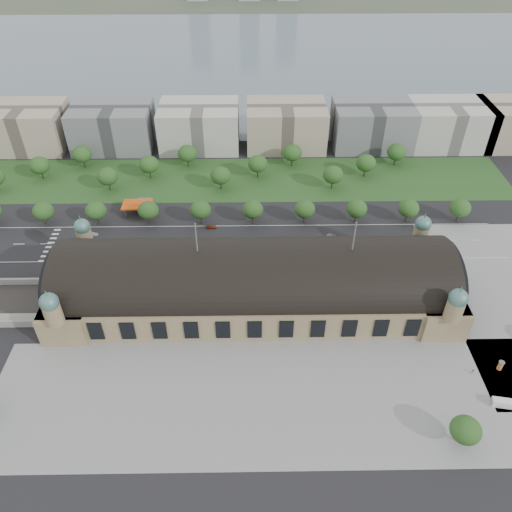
{
  "coord_description": "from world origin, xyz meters",
  "views": [
    {
      "loc": [
        -1.21,
        -138.23,
        135.57
      ],
      "look_at": [
        0.91,
        11.02,
        14.0
      ],
      "focal_mm": 35.0,
      "sensor_mm": 36.0,
      "label": 1
    }
  ],
  "objects_px": {
    "traffic_car_3": "(212,227)",
    "traffic_car_5": "(331,236)",
    "petrol_station": "(141,204)",
    "traffic_car_1": "(93,234)",
    "parked_car_4": "(164,260)",
    "bus_mid": "(282,254)",
    "parked_car_1": "(97,266)",
    "traffic_car_2": "(104,241)",
    "traffic_car_6": "(395,248)",
    "parked_car_3": "(113,267)",
    "bus_west": "(246,249)",
    "van_south": "(501,403)",
    "parked_car_5": "(166,266)",
    "bus_east": "(309,255)",
    "parked_car_6": "(168,266)",
    "parked_car_2": "(135,265)",
    "pedestrian_0": "(473,372)",
    "parked_car_0": "(88,267)",
    "advertising_column": "(500,365)"
  },
  "relations": [
    {
      "from": "parked_car_4",
      "to": "bus_mid",
      "type": "relative_size",
      "value": 0.39
    },
    {
      "from": "traffic_car_1",
      "to": "traffic_car_6",
      "type": "bearing_deg",
      "value": -96.6
    },
    {
      "from": "parked_car_5",
      "to": "van_south",
      "type": "relative_size",
      "value": 0.77
    },
    {
      "from": "parked_car_4",
      "to": "pedestrian_0",
      "type": "distance_m",
      "value": 125.48
    },
    {
      "from": "pedestrian_0",
      "to": "traffic_car_6",
      "type": "bearing_deg",
      "value": 80.7
    },
    {
      "from": "traffic_car_3",
      "to": "parked_car_5",
      "type": "xyz_separation_m",
      "value": [
        -17.77,
        -27.94,
        -0.0
      ]
    },
    {
      "from": "traffic_car_1",
      "to": "parked_car_5",
      "type": "height_order",
      "value": "traffic_car_1"
    },
    {
      "from": "van_south",
      "to": "parked_car_1",
      "type": "bearing_deg",
      "value": 164.34
    },
    {
      "from": "van_south",
      "to": "traffic_car_1",
      "type": "bearing_deg",
      "value": 158.72
    },
    {
      "from": "traffic_car_6",
      "to": "bus_mid",
      "type": "xyz_separation_m",
      "value": [
        -49.36,
        -4.69,
        0.91
      ]
    },
    {
      "from": "parked_car_1",
      "to": "parked_car_6",
      "type": "bearing_deg",
      "value": 69.03
    },
    {
      "from": "traffic_car_2",
      "to": "parked_car_0",
      "type": "bearing_deg",
      "value": -9.28
    },
    {
      "from": "traffic_car_2",
      "to": "pedestrian_0",
      "type": "bearing_deg",
      "value": 61.94
    },
    {
      "from": "parked_car_0",
      "to": "parked_car_1",
      "type": "bearing_deg",
      "value": 74.77
    },
    {
      "from": "traffic_car_1",
      "to": "parked_car_4",
      "type": "relative_size",
      "value": 0.91
    },
    {
      "from": "parked_car_2",
      "to": "bus_east",
      "type": "bearing_deg",
      "value": 59.22
    },
    {
      "from": "parked_car_5",
      "to": "parked_car_4",
      "type": "bearing_deg",
      "value": 167.74
    },
    {
      "from": "parked_car_1",
      "to": "parked_car_2",
      "type": "height_order",
      "value": "parked_car_1"
    },
    {
      "from": "parked_car_3",
      "to": "parked_car_4",
      "type": "bearing_deg",
      "value": 71.17
    },
    {
      "from": "bus_mid",
      "to": "advertising_column",
      "type": "height_order",
      "value": "advertising_column"
    },
    {
      "from": "bus_east",
      "to": "parked_car_0",
      "type": "bearing_deg",
      "value": 97.18
    },
    {
      "from": "traffic_car_6",
      "to": "parked_car_4",
      "type": "height_order",
      "value": "traffic_car_6"
    },
    {
      "from": "advertising_column",
      "to": "pedestrian_0",
      "type": "height_order",
      "value": "advertising_column"
    },
    {
      "from": "parked_car_2",
      "to": "parked_car_6",
      "type": "bearing_deg",
      "value": 50.83
    },
    {
      "from": "traffic_car_1",
      "to": "bus_mid",
      "type": "relative_size",
      "value": 0.35
    },
    {
      "from": "traffic_car_2",
      "to": "traffic_car_6",
      "type": "bearing_deg",
      "value": 86.75
    },
    {
      "from": "traffic_car_3",
      "to": "traffic_car_6",
      "type": "xyz_separation_m",
      "value": [
        80.87,
        -17.25,
        0.11
      ]
    },
    {
      "from": "petrol_station",
      "to": "bus_west",
      "type": "height_order",
      "value": "petrol_station"
    },
    {
      "from": "traffic_car_6",
      "to": "parked_car_2",
      "type": "relative_size",
      "value": 1.29
    },
    {
      "from": "parked_car_6",
      "to": "traffic_car_2",
      "type": "bearing_deg",
      "value": -140.84
    },
    {
      "from": "traffic_car_2",
      "to": "pedestrian_0",
      "type": "xyz_separation_m",
      "value": [
        138.98,
        -73.36,
        0.1
      ]
    },
    {
      "from": "traffic_car_5",
      "to": "petrol_station",
      "type": "bearing_deg",
      "value": 77.71
    },
    {
      "from": "bus_mid",
      "to": "advertising_column",
      "type": "distance_m",
      "value": 92.15
    },
    {
      "from": "petrol_station",
      "to": "traffic_car_5",
      "type": "distance_m",
      "value": 92.42
    },
    {
      "from": "traffic_car_3",
      "to": "pedestrian_0",
      "type": "distance_m",
      "value": 124.15
    },
    {
      "from": "petrol_station",
      "to": "bus_east",
      "type": "height_order",
      "value": "petrol_station"
    },
    {
      "from": "petrol_station",
      "to": "traffic_car_2",
      "type": "bearing_deg",
      "value": -115.08
    },
    {
      "from": "traffic_car_3",
      "to": "traffic_car_5",
      "type": "xyz_separation_m",
      "value": [
        54.36,
        -7.64,
        0.02
      ]
    },
    {
      "from": "traffic_car_3",
      "to": "parked_car_0",
      "type": "height_order",
      "value": "parked_car_0"
    },
    {
      "from": "traffic_car_5",
      "to": "traffic_car_2",
      "type": "bearing_deg",
      "value": 94.36
    },
    {
      "from": "parked_car_1",
      "to": "bus_mid",
      "type": "xyz_separation_m",
      "value": [
        77.74,
        5.6,
        0.98
      ]
    },
    {
      "from": "bus_west",
      "to": "van_south",
      "type": "xyz_separation_m",
      "value": [
        80.0,
        -78.49,
        -0.35
      ]
    },
    {
      "from": "traffic_car_3",
      "to": "parked_car_3",
      "type": "xyz_separation_m",
      "value": [
        -39.67,
        -27.94,
        0.04
      ]
    },
    {
      "from": "parked_car_5",
      "to": "petrol_station",
      "type": "bearing_deg",
      "value": 175.74
    },
    {
      "from": "traffic_car_3",
      "to": "parked_car_3",
      "type": "bearing_deg",
      "value": 123.14
    },
    {
      "from": "parked_car_0",
      "to": "parked_car_6",
      "type": "relative_size",
      "value": 1.0
    },
    {
      "from": "petrol_station",
      "to": "traffic_car_1",
      "type": "distance_m",
      "value": 28.39
    },
    {
      "from": "parked_car_4",
      "to": "parked_car_6",
      "type": "height_order",
      "value": "parked_car_4"
    },
    {
      "from": "bus_west",
      "to": "parked_car_1",
      "type": "bearing_deg",
      "value": 102.26
    },
    {
      "from": "advertising_column",
      "to": "parked_car_4",
      "type": "bearing_deg",
      "value": 154.06
    }
  ]
}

